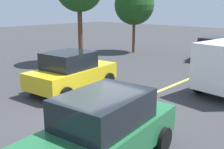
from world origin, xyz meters
TOP-DOWN VIEW (x-y plane):
  - ground_plane at (0.00, 0.00)m, footprint 80.00×80.00m
  - lane_marking_centre at (3.00, 0.00)m, footprint 28.00×0.16m
  - car_yellow_near_curb at (1.50, 2.87)m, footprint 4.14×2.46m
  - car_red_crossing at (12.56, 1.28)m, footprint 4.35×2.56m
  - car_green_mid_road at (-1.73, -2.08)m, footprint 4.63×2.35m
  - tree_left_verge at (11.15, 7.06)m, footprint 3.03×3.03m

SIDE VIEW (x-z plane):
  - ground_plane at x=0.00m, z-range 0.00..0.00m
  - lane_marking_centre at x=3.00m, z-range 0.00..0.01m
  - car_red_crossing at x=12.56m, z-range 0.01..1.55m
  - car_yellow_near_curb at x=1.50m, z-range -0.01..1.70m
  - car_green_mid_road at x=-1.73m, z-range -0.01..1.70m
  - tree_left_verge at x=11.15m, z-range 1.06..6.24m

